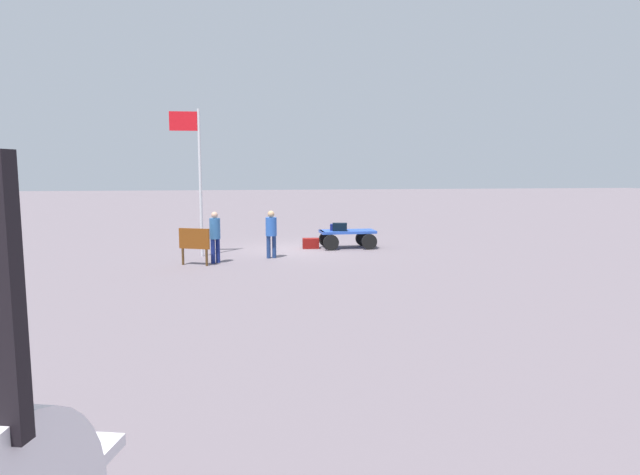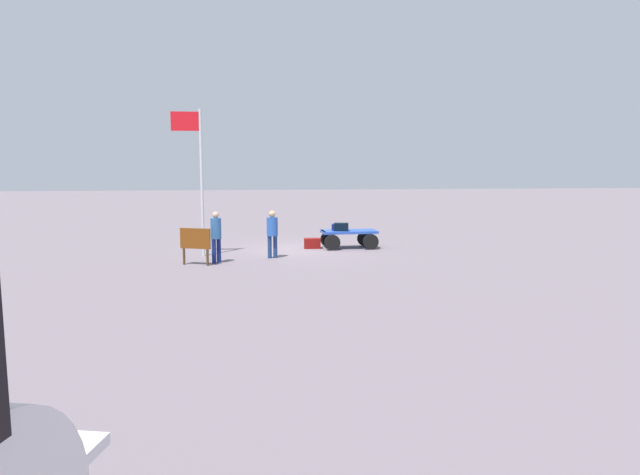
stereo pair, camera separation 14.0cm
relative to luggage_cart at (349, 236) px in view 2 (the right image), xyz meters
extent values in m
plane|color=slate|center=(1.94, 0.09, -0.49)|extent=(120.00, 120.00, 0.00)
cube|color=#284EB5|center=(-0.02, 0.00, 0.16)|extent=(2.14, 1.00, 0.10)
cube|color=#284EB5|center=(0.99, 0.02, 0.16)|extent=(0.10, 0.91, 0.10)
cylinder|color=black|center=(0.71, 0.51, -0.19)|extent=(0.60, 0.13, 0.60)
cylinder|color=black|center=(0.73, -0.48, -0.19)|extent=(0.60, 0.13, 0.60)
cylinder|color=black|center=(-0.77, 0.48, -0.19)|extent=(0.60, 0.13, 0.60)
cylinder|color=black|center=(-0.75, -0.51, -0.19)|extent=(0.60, 0.13, 0.60)
cube|color=black|center=(0.32, 0.15, 0.36)|extent=(0.60, 0.41, 0.30)
cube|color=navy|center=(0.38, -0.06, 0.33)|extent=(0.59, 0.40, 0.24)
cube|color=maroon|center=(1.40, -0.13, -0.29)|extent=(0.65, 0.41, 0.39)
cylinder|color=navy|center=(2.95, 1.96, -0.10)|extent=(0.14, 0.14, 0.77)
cylinder|color=navy|center=(3.14, 2.00, -0.10)|extent=(0.14, 0.14, 0.77)
cylinder|color=#2958B1|center=(3.05, 1.98, 0.60)|extent=(0.45, 0.45, 0.63)
sphere|color=tan|center=(3.05, 1.98, 1.04)|extent=(0.23, 0.23, 0.23)
cylinder|color=navy|center=(4.84, 2.68, -0.09)|extent=(0.14, 0.14, 0.80)
cylinder|color=navy|center=(4.99, 2.81, -0.09)|extent=(0.14, 0.14, 0.80)
cylinder|color=#2E609B|center=(4.91, 2.74, 0.65)|extent=(0.49, 0.49, 0.67)
sphere|color=tan|center=(4.91, 2.74, 1.09)|extent=(0.21, 0.21, 0.21)
cylinder|color=silver|center=(5.44, 1.19, 2.06)|extent=(0.10, 0.10, 5.11)
cube|color=red|center=(5.96, 1.19, 4.19)|extent=(0.94, 0.05, 0.65)
cylinder|color=#4C3319|center=(5.17, 3.23, -0.22)|extent=(0.08, 0.08, 0.53)
cylinder|color=#4C3319|center=(5.94, 2.91, -0.22)|extent=(0.08, 0.08, 0.53)
cube|color=brown|center=(5.55, 3.07, 0.37)|extent=(0.98, 0.46, 0.65)
camera|label=1|loc=(4.11, 20.79, 2.58)|focal=30.89mm
camera|label=2|loc=(3.97, 20.81, 2.58)|focal=30.89mm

